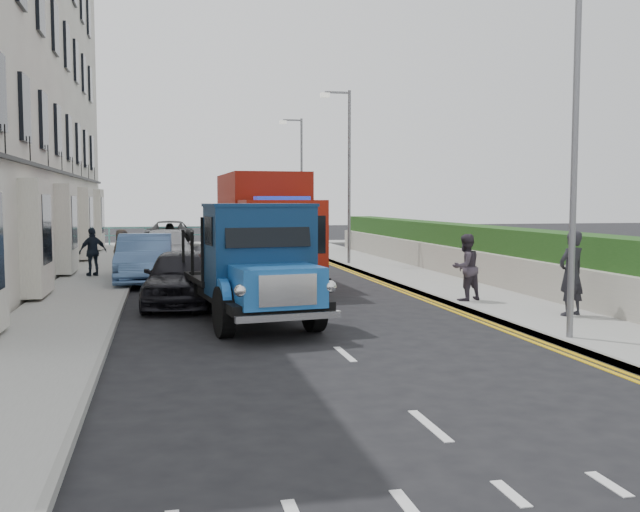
{
  "coord_description": "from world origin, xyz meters",
  "views": [
    {
      "loc": [
        -3.04,
        -13.73,
        2.65
      ],
      "look_at": [
        0.41,
        1.86,
        1.4
      ],
      "focal_mm": 40.0,
      "sensor_mm": 36.0,
      "label": 1
    }
  ],
  "objects_px": {
    "bedford_lorry": "(258,272)",
    "pedestrian_east_near": "(571,273)",
    "parked_car_front": "(181,277)",
    "lamp_mid": "(346,166)",
    "red_lorry": "(265,226)",
    "lamp_near": "(569,126)",
    "lamp_far": "(299,175)"
  },
  "relations": [
    {
      "from": "lamp_mid",
      "to": "parked_car_front",
      "type": "relative_size",
      "value": 1.65
    },
    {
      "from": "lamp_mid",
      "to": "parked_car_front",
      "type": "distance_m",
      "value": 12.19
    },
    {
      "from": "lamp_near",
      "to": "parked_car_front",
      "type": "bearing_deg",
      "value": 136.62
    },
    {
      "from": "lamp_near",
      "to": "parked_car_front",
      "type": "distance_m",
      "value": 9.88
    },
    {
      "from": "red_lorry",
      "to": "pedestrian_east_near",
      "type": "xyz_separation_m",
      "value": [
        5.62,
        -7.97,
        -0.8
      ]
    },
    {
      "from": "lamp_far",
      "to": "pedestrian_east_near",
      "type": "height_order",
      "value": "lamp_far"
    },
    {
      "from": "lamp_near",
      "to": "lamp_far",
      "type": "xyz_separation_m",
      "value": [
        0.0,
        26.0,
        0.0
      ]
    },
    {
      "from": "lamp_far",
      "to": "red_lorry",
      "type": "xyz_separation_m",
      "value": [
        -4.1,
        -15.8,
        -2.14
      ]
    },
    {
      "from": "pedestrian_east_near",
      "to": "parked_car_front",
      "type": "bearing_deg",
      "value": -43.98
    },
    {
      "from": "red_lorry",
      "to": "pedestrian_east_near",
      "type": "height_order",
      "value": "red_lorry"
    },
    {
      "from": "lamp_near",
      "to": "bedford_lorry",
      "type": "distance_m",
      "value": 6.69
    },
    {
      "from": "lamp_mid",
      "to": "red_lorry",
      "type": "xyz_separation_m",
      "value": [
        -4.1,
        -5.8,
        -2.14
      ]
    },
    {
      "from": "bedford_lorry",
      "to": "pedestrian_east_near",
      "type": "relative_size",
      "value": 2.98
    },
    {
      "from": "lamp_near",
      "to": "lamp_mid",
      "type": "distance_m",
      "value": 16.0
    },
    {
      "from": "parked_car_front",
      "to": "lamp_mid",
      "type": "bearing_deg",
      "value": 60.92
    },
    {
      "from": "pedestrian_east_near",
      "to": "lamp_far",
      "type": "bearing_deg",
      "value": -103.61
    },
    {
      "from": "parked_car_front",
      "to": "pedestrian_east_near",
      "type": "relative_size",
      "value": 2.26
    },
    {
      "from": "bedford_lorry",
      "to": "red_lorry",
      "type": "relative_size",
      "value": 0.83
    },
    {
      "from": "lamp_near",
      "to": "lamp_mid",
      "type": "bearing_deg",
      "value": 90.0
    },
    {
      "from": "red_lorry",
      "to": "lamp_near",
      "type": "bearing_deg",
      "value": -69.88
    },
    {
      "from": "lamp_near",
      "to": "lamp_far",
      "type": "height_order",
      "value": "same"
    },
    {
      "from": "lamp_mid",
      "to": "red_lorry",
      "type": "relative_size",
      "value": 1.04
    },
    {
      "from": "red_lorry",
      "to": "pedestrian_east_near",
      "type": "relative_size",
      "value": 3.59
    },
    {
      "from": "lamp_mid",
      "to": "pedestrian_east_near",
      "type": "height_order",
      "value": "lamp_mid"
    },
    {
      "from": "bedford_lorry",
      "to": "pedestrian_east_near",
      "type": "distance_m",
      "value": 6.85
    },
    {
      "from": "lamp_near",
      "to": "bedford_lorry",
      "type": "bearing_deg",
      "value": 150.72
    },
    {
      "from": "lamp_near",
      "to": "pedestrian_east_near",
      "type": "height_order",
      "value": "lamp_near"
    },
    {
      "from": "lamp_far",
      "to": "red_lorry",
      "type": "relative_size",
      "value": 1.04
    },
    {
      "from": "parked_car_front",
      "to": "lamp_near",
      "type": "bearing_deg",
      "value": -37.23
    },
    {
      "from": "bedford_lorry",
      "to": "parked_car_front",
      "type": "bearing_deg",
      "value": 105.83
    },
    {
      "from": "bedford_lorry",
      "to": "parked_car_front",
      "type": "xyz_separation_m",
      "value": [
        -1.49,
        3.44,
        -0.45
      ]
    },
    {
      "from": "lamp_mid",
      "to": "parked_car_front",
      "type": "height_order",
      "value": "lamp_mid"
    }
  ]
}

